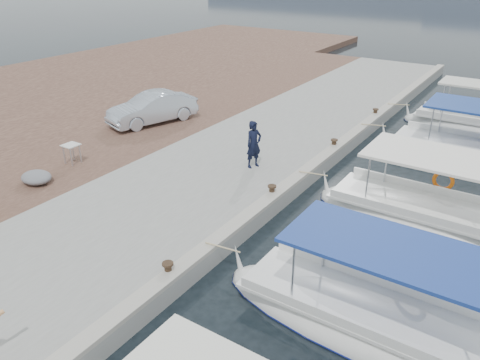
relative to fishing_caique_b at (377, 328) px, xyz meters
name	(u,v)px	position (x,y,z in m)	size (l,w,h in m)	color
ground	(256,232)	(-4.36, 2.08, -0.12)	(400.00, 400.00, 0.00)	black
concrete_quay	(258,151)	(-7.36, 7.08, 0.13)	(6.00, 40.00, 0.50)	gray
quay_curb	(321,158)	(-4.58, 7.08, 0.44)	(0.44, 40.00, 0.12)	#A5A093
cobblestone_strip	(166,129)	(-12.36, 7.08, 0.13)	(4.00, 40.00, 0.50)	#50342A
land_backing	(33,97)	(-22.36, 7.08, 0.12)	(16.00, 60.00, 0.48)	#50342A
fishing_caique_b	(377,328)	(0.00, 0.00, 0.00)	(7.54, 2.21, 2.83)	white
fishing_caique_c	(420,217)	(-0.46, 5.40, 0.00)	(6.61, 2.51, 2.83)	white
fishing_caique_e	(474,128)	(-0.50, 15.36, 0.00)	(6.52, 1.98, 2.83)	white
mooring_bollards	(272,189)	(-4.71, 3.58, 0.57)	(0.28, 20.28, 0.33)	black
fisherman	(254,144)	(-6.38, 5.16, 1.24)	(0.63, 0.41, 1.73)	black
parked_car	(152,108)	(-12.91, 6.89, 1.05)	(1.44, 4.12, 1.36)	silver
tarp_bundle	(36,177)	(-11.79, -0.03, 0.58)	(1.10, 0.90, 0.40)	slate
folding_table	(71,150)	(-12.13, 1.75, 0.90)	(0.55, 0.55, 0.73)	silver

